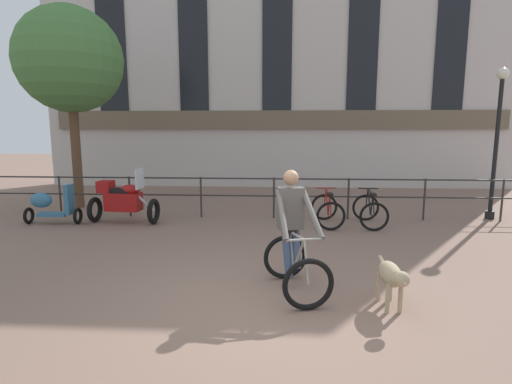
{
  "coord_description": "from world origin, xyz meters",
  "views": [
    {
      "loc": [
        0.15,
        -4.81,
        2.28
      ],
      "look_at": [
        -0.31,
        2.86,
        1.05
      ],
      "focal_mm": 28.0,
      "sensor_mm": 36.0,
      "label": 1
    }
  ],
  "objects_px": {
    "parked_bicycle_near_lamp": "(327,210)",
    "parked_scooter": "(51,205)",
    "parked_motorcycle": "(123,200)",
    "dog": "(392,276)",
    "street_lamp": "(497,135)",
    "cyclist_with_bike": "(293,237)",
    "parked_bicycle_mid_left": "(370,211)"
  },
  "relations": [
    {
      "from": "parked_bicycle_mid_left",
      "to": "street_lamp",
      "type": "distance_m",
      "value": 3.77
    },
    {
      "from": "dog",
      "to": "parked_scooter",
      "type": "relative_size",
      "value": 0.75
    },
    {
      "from": "street_lamp",
      "to": "cyclist_with_bike",
      "type": "bearing_deg",
      "value": -136.91
    },
    {
      "from": "parked_bicycle_near_lamp",
      "to": "parked_scooter",
      "type": "relative_size",
      "value": 0.88
    },
    {
      "from": "parked_bicycle_mid_left",
      "to": "dog",
      "type": "bearing_deg",
      "value": 82.7
    },
    {
      "from": "dog",
      "to": "street_lamp",
      "type": "bearing_deg",
      "value": 50.02
    },
    {
      "from": "parked_bicycle_near_lamp",
      "to": "street_lamp",
      "type": "xyz_separation_m",
      "value": [
        4.21,
        0.91,
        1.75
      ]
    },
    {
      "from": "dog",
      "to": "parked_bicycle_near_lamp",
      "type": "height_order",
      "value": "parked_bicycle_near_lamp"
    },
    {
      "from": "dog",
      "to": "cyclist_with_bike",
      "type": "bearing_deg",
      "value": 151.65
    },
    {
      "from": "parked_scooter",
      "to": "street_lamp",
      "type": "height_order",
      "value": "street_lamp"
    },
    {
      "from": "street_lamp",
      "to": "parked_motorcycle",
      "type": "bearing_deg",
      "value": -173.72
    },
    {
      "from": "parked_bicycle_mid_left",
      "to": "cyclist_with_bike",
      "type": "bearing_deg",
      "value": 65.33
    },
    {
      "from": "street_lamp",
      "to": "parked_bicycle_mid_left",
      "type": "bearing_deg",
      "value": -164.17
    },
    {
      "from": "parked_motorcycle",
      "to": "dog",
      "type": "bearing_deg",
      "value": -125.5
    },
    {
      "from": "cyclist_with_bike",
      "to": "parked_motorcycle",
      "type": "bearing_deg",
      "value": 121.8
    },
    {
      "from": "parked_motorcycle",
      "to": "parked_scooter",
      "type": "bearing_deg",
      "value": 101.31
    },
    {
      "from": "cyclist_with_bike",
      "to": "dog",
      "type": "relative_size",
      "value": 1.74
    },
    {
      "from": "parked_bicycle_near_lamp",
      "to": "street_lamp",
      "type": "bearing_deg",
      "value": -169.88
    },
    {
      "from": "parked_scooter",
      "to": "cyclist_with_bike",
      "type": "bearing_deg",
      "value": -124.14
    },
    {
      "from": "dog",
      "to": "street_lamp",
      "type": "distance_m",
      "value": 6.85
    },
    {
      "from": "parked_bicycle_near_lamp",
      "to": "dog",
      "type": "bearing_deg",
      "value": 91.63
    },
    {
      "from": "dog",
      "to": "street_lamp",
      "type": "xyz_separation_m",
      "value": [
        3.92,
        5.37,
        1.68
      ]
    },
    {
      "from": "parked_scooter",
      "to": "parked_bicycle_mid_left",
      "type": "bearing_deg",
      "value": -89.52
    },
    {
      "from": "parked_motorcycle",
      "to": "parked_scooter",
      "type": "relative_size",
      "value": 1.29
    },
    {
      "from": "parked_motorcycle",
      "to": "parked_bicycle_near_lamp",
      "type": "bearing_deg",
      "value": -84.48
    },
    {
      "from": "cyclist_with_bike",
      "to": "street_lamp",
      "type": "bearing_deg",
      "value": 28.57
    },
    {
      "from": "dog",
      "to": "parked_scooter",
      "type": "height_order",
      "value": "parked_scooter"
    },
    {
      "from": "parked_bicycle_mid_left",
      "to": "parked_scooter",
      "type": "xyz_separation_m",
      "value": [
        -7.6,
        -0.3,
        0.1
      ]
    },
    {
      "from": "cyclist_with_bike",
      "to": "parked_scooter",
      "type": "distance_m",
      "value": 6.73
    },
    {
      "from": "parked_motorcycle",
      "to": "parked_scooter",
      "type": "distance_m",
      "value": 1.71
    },
    {
      "from": "parked_bicycle_mid_left",
      "to": "street_lamp",
      "type": "relative_size",
      "value": 0.3
    },
    {
      "from": "parked_scooter",
      "to": "street_lamp",
      "type": "distance_m",
      "value": 11.01
    }
  ]
}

